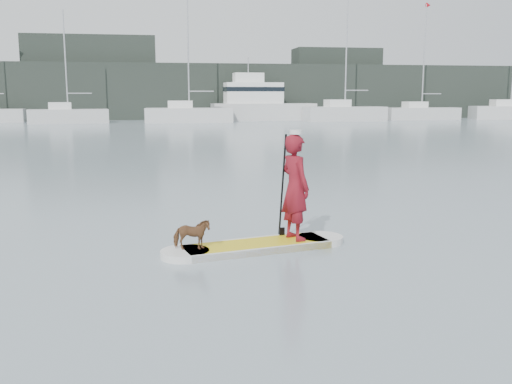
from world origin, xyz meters
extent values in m
plane|color=slate|center=(0.00, 0.00, 0.00)|extent=(140.00, 140.00, 0.00)
cube|color=gold|center=(-1.32, -2.89, 0.06)|extent=(2.61, 1.33, 0.12)
cylinder|color=silver|center=(-2.54, -3.17, 0.06)|extent=(0.80, 0.80, 0.12)
cylinder|color=silver|center=(-0.10, -2.62, 0.06)|extent=(0.80, 0.80, 0.12)
cube|color=silver|center=(-1.40, -2.53, 0.06)|extent=(2.45, 0.61, 0.12)
cube|color=silver|center=(-1.23, -3.25, 0.06)|extent=(2.45, 0.61, 0.12)
imported|color=maroon|center=(-0.60, -2.73, 1.04)|extent=(0.64, 0.78, 1.83)
cylinder|color=silver|center=(-0.60, -2.73, 1.99)|extent=(0.22, 0.22, 0.07)
imported|color=#542E1C|center=(-2.42, -3.14, 0.37)|extent=(0.62, 0.32, 0.51)
cylinder|color=black|center=(-0.76, -2.43, 1.00)|extent=(0.10, 0.30, 1.89)
cube|color=black|center=(-0.76, -2.43, 0.10)|extent=(0.10, 0.04, 0.32)
cube|color=silver|center=(-11.27, 44.29, 0.65)|extent=(7.55, 3.59, 1.30)
cube|color=white|center=(-11.99, 44.17, 1.63)|extent=(2.28, 2.01, 0.65)
cylinder|color=#B7B7BC|center=(-11.27, 44.29, 5.85)|extent=(0.13, 0.13, 9.11)
cylinder|color=#B7B7BC|center=(-10.17, 44.48, 2.79)|extent=(2.21, 0.46, 0.09)
cube|color=silver|center=(0.08, 43.73, 0.70)|extent=(8.50, 3.10, 1.39)
cube|color=white|center=(-0.75, 43.79, 1.74)|extent=(2.45, 1.95, 0.70)
cylinder|color=#B7B7BC|center=(0.08, 43.73, 6.76)|extent=(0.14, 0.14, 10.74)
cylinder|color=#B7B7BC|center=(1.28, 43.66, 2.98)|extent=(2.39, 0.25, 0.10)
cube|color=silver|center=(15.97, 44.30, 0.72)|extent=(8.40, 3.12, 1.45)
cube|color=white|center=(15.14, 44.26, 1.81)|extent=(2.41, 2.00, 0.72)
cylinder|color=#B7B7BC|center=(15.97, 44.30, 6.72)|extent=(0.14, 0.14, 10.54)
cylinder|color=#B7B7BC|center=(17.21, 44.37, 3.10)|extent=(2.48, 0.24, 0.10)
cube|color=silver|center=(25.06, 45.78, 0.64)|extent=(8.21, 2.78, 1.29)
cube|color=white|center=(24.25, 45.74, 1.61)|extent=(2.35, 1.78, 0.64)
cylinder|color=#B7B7BC|center=(25.06, 45.78, 6.63)|extent=(0.13, 0.13, 10.68)
cylinder|color=#B7B7BC|center=(26.16, 45.83, 2.76)|extent=(2.21, 0.20, 0.09)
cone|color=red|center=(25.29, 45.79, 11.88)|extent=(0.48, 0.54, 0.52)
cube|color=silver|center=(8.01, 47.16, 0.88)|extent=(10.83, 3.65, 1.76)
cube|color=white|center=(6.93, 47.12, 2.83)|extent=(5.98, 2.84, 2.15)
cube|color=white|center=(6.40, 47.11, 4.39)|extent=(3.06, 1.92, 0.98)
cube|color=black|center=(6.93, 47.12, 3.22)|extent=(6.09, 2.91, 0.44)
cylinder|color=#B7B7BC|center=(6.40, 47.11, 5.66)|extent=(0.10, 0.10, 1.56)
cube|color=black|center=(0.00, 53.00, 3.00)|extent=(90.00, 6.00, 6.00)
cube|color=black|center=(-10.00, 54.00, 4.50)|extent=(14.00, 4.00, 9.00)
cube|color=black|center=(18.00, 54.00, 4.00)|extent=(10.00, 4.00, 8.00)
cube|color=silver|center=(35.24, 45.31, 0.72)|extent=(8.64, 3.97, 1.43)
cube|color=white|center=(34.42, 45.44, 1.79)|extent=(2.60, 2.21, 0.72)
camera|label=1|loc=(-2.90, -12.19, 2.60)|focal=40.00mm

